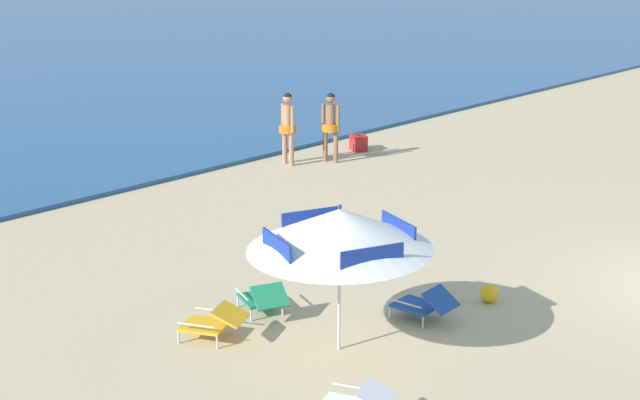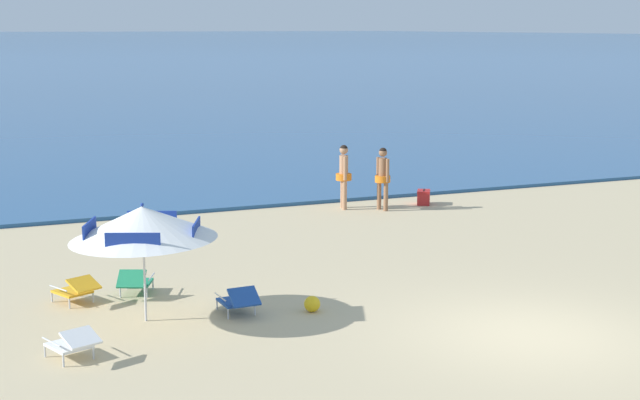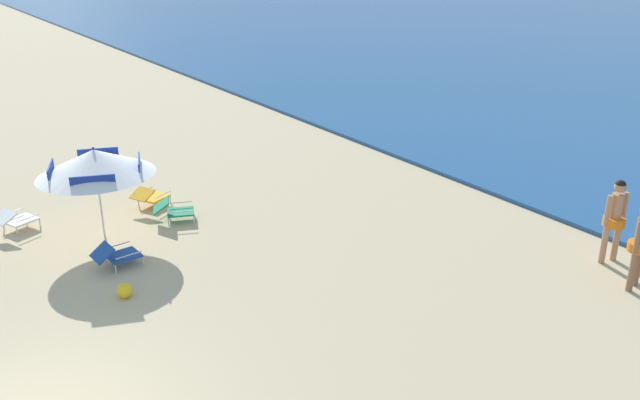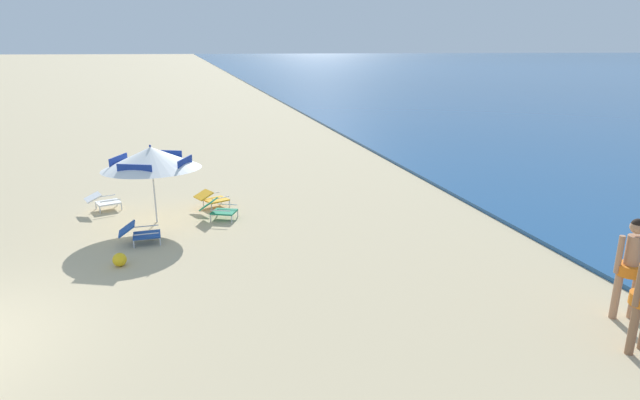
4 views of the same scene
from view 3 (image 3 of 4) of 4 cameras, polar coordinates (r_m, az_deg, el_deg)
beach_umbrella_striped_main at (r=14.86m, az=-18.45°, el=3.02°), size 2.52×2.51×2.03m
lounge_chair_under_umbrella at (r=15.73m, az=-12.22°, el=-0.80°), size 0.85×1.03×0.53m
lounge_chair_beside_umbrella at (r=16.61m, az=-14.15°, el=0.32°), size 0.85×1.01×0.51m
lounge_chair_facing_sea at (r=13.94m, az=-16.81°, el=-4.43°), size 0.61×0.93×0.53m
lounge_chair_spare_folded at (r=16.32m, az=-24.33°, el=-1.48°), size 0.80×1.00×0.51m
person_standing_near_shore at (r=14.45m, az=23.62°, el=-1.19°), size 0.43×0.51×1.75m
beach_ball at (r=12.87m, az=-16.16°, el=-7.35°), size 0.29×0.29×0.29m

